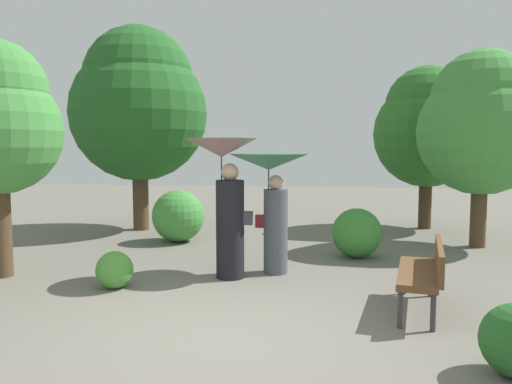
{
  "coord_description": "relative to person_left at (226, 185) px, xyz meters",
  "views": [
    {
      "loc": [
        1.05,
        -5.07,
        1.97
      ],
      "look_at": [
        0.0,
        2.8,
        1.26
      ],
      "focal_mm": 35.41,
      "sensor_mm": 36.0,
      "label": 1
    }
  ],
  "objects": [
    {
      "name": "tree_near_left",
      "position": [
        -2.86,
        4.11,
        1.59
      ],
      "size": [
        3.19,
        3.19,
        4.78
      ],
      "color": "#4C3823",
      "rests_on": "ground"
    },
    {
      "name": "person_left",
      "position": [
        0.0,
        0.0,
        0.0
      ],
      "size": [
        1.07,
        1.07,
        2.1
      ],
      "rotation": [
        0.0,
        0.0,
        1.56
      ],
      "color": "black",
      "rests_on": "ground"
    },
    {
      "name": "person_right",
      "position": [
        0.64,
        0.38,
        -0.03
      ],
      "size": [
        1.23,
        1.23,
        1.86
      ],
      "rotation": [
        0.0,
        0.0,
        1.56
      ],
      "color": "#474C56",
      "rests_on": "ground"
    },
    {
      "name": "ground_plane",
      "position": [
        0.39,
        -2.31,
        -1.41
      ],
      "size": [
        40.0,
        40.0,
        0.0
      ],
      "primitive_type": "plane",
      "color": "#6B665B"
    },
    {
      "name": "park_bench",
      "position": [
        2.66,
        -1.24,
        -0.9
      ],
      "size": [
        0.76,
        1.56,
        0.83
      ],
      "rotation": [
        0.0,
        0.0,
        -1.75
      ],
      "color": "#38383D",
      "rests_on": "ground"
    },
    {
      "name": "tree_mid_right",
      "position": [
        3.9,
        5.19,
        1.06
      ],
      "size": [
        2.53,
        2.53,
        3.9
      ],
      "color": "#42301E",
      "rests_on": "ground"
    },
    {
      "name": "bush_path_right",
      "position": [
        2.05,
        1.68,
        -0.97
      ],
      "size": [
        0.88,
        0.88,
        0.88
      ],
      "primitive_type": "sphere",
      "color": "#387F33",
      "rests_on": "ground"
    },
    {
      "name": "tree_near_right",
      "position": [
        4.48,
        2.96,
        1.05
      ],
      "size": [
        2.45,
        2.45,
        3.85
      ],
      "color": "#4C3823",
      "rests_on": "ground"
    },
    {
      "name": "bush_behind_bench",
      "position": [
        -1.53,
        2.71,
        -0.87
      ],
      "size": [
        1.08,
        1.08,
        1.08
      ],
      "primitive_type": "sphere",
      "color": "#428C3D",
      "rests_on": "ground"
    },
    {
      "name": "bush_far_side",
      "position": [
        -1.43,
        -0.78,
        -1.15
      ],
      "size": [
        0.52,
        0.52,
        0.52
      ],
      "primitive_type": "sphere",
      "color": "#4C9338",
      "rests_on": "ground"
    }
  ]
}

